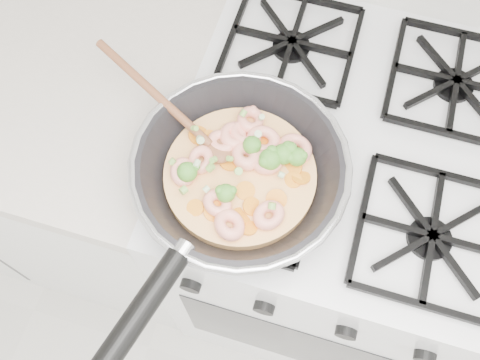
# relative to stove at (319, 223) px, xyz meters

# --- Properties ---
(stove) EXTENTS (0.60, 0.60, 0.92)m
(stove) POSITION_rel_stove_xyz_m (0.00, 0.00, 0.00)
(stove) COLOR white
(stove) RESTS_ON ground
(counter_left) EXTENTS (1.00, 0.60, 0.90)m
(counter_left) POSITION_rel_stove_xyz_m (-0.80, 0.00, -0.01)
(counter_left) COLOR white
(counter_left) RESTS_ON ground
(skillet) EXTENTS (0.45, 0.51, 0.09)m
(skillet) POSITION_rel_stove_xyz_m (-0.16, -0.15, 0.50)
(skillet) COLOR black
(skillet) RESTS_ON stove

